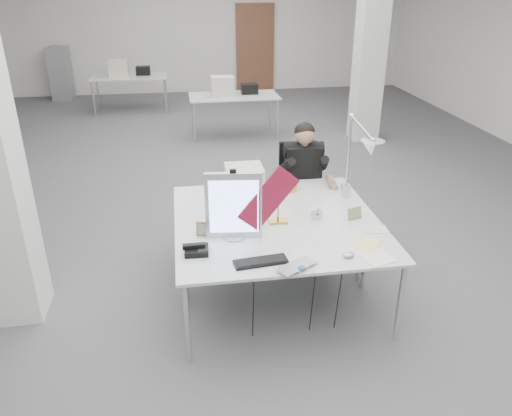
{
  "coord_description": "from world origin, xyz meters",
  "views": [
    {
      "loc": [
        -0.8,
        -5.94,
        2.74
      ],
      "look_at": [
        -0.18,
        -2.0,
        0.86
      ],
      "focal_mm": 35.0,
      "sensor_mm": 36.0,
      "label": 1
    }
  ],
  "objects": [
    {
      "name": "architect_lamp",
      "position": [
        0.77,
        -1.88,
        1.2
      ],
      "size": [
        0.31,
        0.71,
        0.89
      ],
      "primitive_type": null,
      "rotation": [
        0.0,
        0.0,
        0.11
      ],
      "color": "silver",
      "rests_on": "desk_second"
    },
    {
      "name": "paper_stack_c",
      "position": [
        0.8,
        -2.37,
        0.76
      ],
      "size": [
        0.22,
        0.16,
        0.01
      ],
      "primitive_type": "cube",
      "rotation": [
        0.0,
        0.0,
        -0.09
      ],
      "color": "silver",
      "rests_on": "desk_main"
    },
    {
      "name": "room_shell",
      "position": [
        0.04,
        0.13,
        1.69
      ],
      "size": [
        10.04,
        14.04,
        3.24
      ],
      "color": "#4E4E50",
      "rests_on": "ground"
    },
    {
      "name": "laptop",
      "position": [
        0.02,
        -2.9,
        0.77
      ],
      "size": [
        0.39,
        0.35,
        0.03
      ],
      "primitive_type": "imported",
      "rotation": [
        0.0,
        0.0,
        0.54
      ],
      "color": "#A8A9AD",
      "rests_on": "desk_main"
    },
    {
      "name": "picture_frame_left",
      "position": [
        -0.64,
        -2.24,
        0.82
      ],
      "size": [
        0.16,
        0.07,
        0.12
      ],
      "primitive_type": "cube",
      "rotation": [
        -0.21,
        0.0,
        -0.23
      ],
      "color": "#A97348",
      "rests_on": "desk_main"
    },
    {
      "name": "desk_main",
      "position": [
        0.0,
        -2.5,
        0.74
      ],
      "size": [
        1.8,
        0.9,
        0.02
      ],
      "primitive_type": "cube",
      "color": "silver",
      "rests_on": "room_shell"
    },
    {
      "name": "paper_stack_b",
      "position": [
        0.64,
        -2.6,
        0.76
      ],
      "size": [
        0.3,
        0.31,
        0.01
      ],
      "primitive_type": "cube",
      "rotation": [
        0.0,
        0.0,
        -0.62
      ],
      "color": "#E8E48A",
      "rests_on": "desk_main"
    },
    {
      "name": "mouse",
      "position": [
        0.42,
        -2.77,
        0.77
      ],
      "size": [
        0.11,
        0.09,
        0.04
      ],
      "primitive_type": "ellipsoid",
      "rotation": [
        0.0,
        0.0,
        0.4
      ],
      "color": "#B1B0B5",
      "rests_on": "desk_main"
    },
    {
      "name": "keyboard",
      "position": [
        -0.26,
        -2.74,
        0.76
      ],
      "size": [
        0.42,
        0.18,
        0.02
      ],
      "primitive_type": "cube",
      "rotation": [
        0.0,
        0.0,
        0.11
      ],
      "color": "black",
      "rests_on": "desk_main"
    },
    {
      "name": "seated_person",
      "position": [
        0.49,
        -1.05,
        0.9
      ],
      "size": [
        0.51,
        0.62,
        0.9
      ],
      "primitive_type": null,
      "rotation": [
        0.0,
        0.0,
        -0.06
      ],
      "color": "black",
      "rests_on": "office_chair"
    },
    {
      "name": "bg_desk_a",
      "position": [
        0.2,
        3.0,
        0.74
      ],
      "size": [
        1.6,
        0.8,
        0.02
      ],
      "primitive_type": "cube",
      "color": "silver",
      "rests_on": "room_shell"
    },
    {
      "name": "picture_frame_right",
      "position": [
        0.69,
        -2.13,
        0.81
      ],
      "size": [
        0.14,
        0.07,
        0.11
      ],
      "primitive_type": "cube",
      "rotation": [
        -0.21,
        0.0,
        0.26
      ],
      "color": "tan",
      "rests_on": "desk_main"
    },
    {
      "name": "beige_monitor",
      "position": [
        -0.22,
        -1.55,
        0.92
      ],
      "size": [
        0.35,
        0.33,
        0.33
      ],
      "primitive_type": "cube",
      "rotation": [
        0.0,
        0.0,
        0.0
      ],
      "color": "beige",
      "rests_on": "desk_second"
    },
    {
      "name": "desk_second",
      "position": [
        0.0,
        -1.6,
        0.74
      ],
      "size": [
        1.8,
        0.9,
        0.02
      ],
      "primitive_type": "cube",
      "color": "silver",
      "rests_on": "room_shell"
    },
    {
      "name": "desk_clock",
      "position": [
        0.36,
        -2.08,
        0.81
      ],
      "size": [
        0.11,
        0.05,
        0.1
      ],
      "primitive_type": "cylinder",
      "rotation": [
        1.57,
        0.0,
        0.15
      ],
      "color": "silver",
      "rests_on": "desk_main"
    },
    {
      "name": "pennant",
      "position": [
        -0.13,
        -2.34,
        1.1
      ],
      "size": [
        0.52,
        0.06,
        0.56
      ],
      "primitive_type": "cube",
      "rotation": [
        0.0,
        -0.87,
        0.09
      ],
      "color": "maroon",
      "rests_on": "monitor"
    },
    {
      "name": "monitor",
      "position": [
        -0.41,
        -2.3,
        1.04
      ],
      "size": [
        0.46,
        0.1,
        0.57
      ],
      "primitive_type": "cube",
      "rotation": [
        0.0,
        0.0,
        -0.12
      ],
      "color": "silver",
      "rests_on": "desk_main"
    },
    {
      "name": "desk_phone",
      "position": [
        -0.73,
        -2.52,
        0.78
      ],
      "size": [
        0.19,
        0.18,
        0.05
      ],
      "primitive_type": "cube",
      "rotation": [
        0.0,
        0.0,
        -0.05
      ],
      "color": "black",
      "rests_on": "desk_main"
    },
    {
      "name": "bg_desk_b",
      "position": [
        -1.8,
        5.2,
        0.74
      ],
      "size": [
        1.6,
        0.8,
        0.02
      ],
      "primitive_type": "cube",
      "color": "silver",
      "rests_on": "room_shell"
    },
    {
      "name": "office_chair",
      "position": [
        0.49,
        -1.0,
        0.59
      ],
      "size": [
        0.61,
        0.61,
        1.17
      ],
      "primitive_type": null,
      "rotation": [
        0.0,
        0.0,
        -0.06
      ],
      "color": "black",
      "rests_on": "room_shell"
    },
    {
      "name": "paper_stack_a",
      "position": [
        0.62,
        -2.78,
        0.76
      ],
      "size": [
        0.3,
        0.36,
        0.01
      ],
      "primitive_type": "cube",
      "rotation": [
        0.0,
        0.0,
        0.33
      ],
      "color": "white",
      "rests_on": "desk_main"
    },
    {
      "name": "filing_cabinet",
      "position": [
        -3.5,
        6.65,
        0.6
      ],
      "size": [
        0.45,
        0.55,
        1.2
      ],
      "primitive_type": "cube",
      "color": "gray",
      "rests_on": "room_shell"
    },
    {
      "name": "bankers_lamp",
      "position": [
        0.0,
        -2.08,
        0.92
      ],
      "size": [
        0.31,
        0.21,
        0.33
      ],
      "primitive_type": null,
      "rotation": [
        0.0,
        0.0,
        0.35
      ],
      "color": "gold",
      "rests_on": "desk_main"
    }
  ]
}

